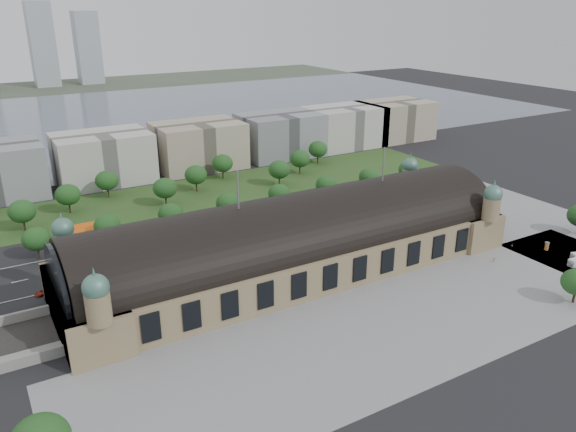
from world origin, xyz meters
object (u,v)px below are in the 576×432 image
parked_car_2 (124,275)px  bus_mid (310,222)px  parked_car_1 (43,292)px  traffic_car_5 (320,211)px  parked_car_3 (165,264)px  parked_car_4 (120,275)px  traffic_car_4 (249,229)px  bus_west (268,236)px  traffic_car_6 (422,194)px  pedestrian_2 (512,245)px  parked_car_0 (52,295)px  parked_car_6 (195,259)px  van_south (576,262)px  bus_east (287,231)px  petrol_station (85,229)px  traffic_car_2 (109,271)px  traffic_car_3 (127,249)px  parked_car_5 (178,261)px  pedestrian_0 (494,260)px

parked_car_2 → bus_mid: 76.24m
parked_car_1 → traffic_car_5: bearing=72.5°
parked_car_3 → parked_car_4: 15.18m
traffic_car_4 → parked_car_4: parked_car_4 is taller
bus_west → bus_mid: bus_west is taller
traffic_car_6 → bus_west: (-85.75, -9.52, 0.78)m
parked_car_1 → bus_mid: bus_mid is taller
pedestrian_2 → bus_west: bearing=11.4°
parked_car_0 → parked_car_6: bearing=54.4°
traffic_car_5 → van_south: (46.35, -86.37, 0.60)m
parked_car_1 → bus_west: bus_west is taller
parked_car_4 → bus_mid: 77.42m
parked_car_2 → van_south: size_ratio=0.85×
traffic_car_5 → parked_car_0: 111.69m
traffic_car_4 → traffic_car_6: (88.20, -2.09, 0.08)m
bus_east → bus_mid: bearing=-68.6°
traffic_car_5 → parked_car_1: size_ratio=0.72×
traffic_car_6 → bus_west: 86.28m
petrol_station → bus_mid: petrol_station is taller
parked_car_1 → pedestrian_2: bearing=46.3°
parked_car_3 → bus_west: (40.81, 2.00, 0.68)m
traffic_car_2 → parked_car_4: parked_car_4 is taller
parked_car_2 → bus_west: bearing=59.2°
bus_mid → bus_east: bearing=111.6°
parked_car_0 → parked_car_2: bearing=58.3°
traffic_car_5 → parked_car_6: size_ratio=0.69×
traffic_car_3 → van_south: 155.34m
parked_car_2 → parked_car_4: (-1.25, 0.58, -0.03)m
traffic_car_5 → parked_car_2: size_ratio=0.74×
parked_car_3 → bus_mid: size_ratio=0.46×
parked_car_5 → bus_west: 36.42m
parked_car_5 → van_south: (115.36, -69.94, 0.45)m
parked_car_1 → parked_car_2: (24.49, -1.01, 0.01)m
parked_car_3 → traffic_car_4: bearing=86.0°
petrol_station → bus_west: (58.38, -38.28, -1.45)m
van_south → parked_car_6: bearing=150.6°
parked_car_6 → bus_mid: bus_mid is taller
traffic_car_6 → parked_car_4: 142.24m
traffic_car_3 → bus_mid: 70.62m
traffic_car_2 → parked_car_5: size_ratio=0.89×
parked_car_1 → pedestrian_0: size_ratio=3.40×
parked_car_3 → pedestrian_0: 112.14m
traffic_car_3 → bus_west: bus_west is taller
petrol_station → traffic_car_3: 23.59m
traffic_car_3 → parked_car_0: (-28.94, -22.70, 0.17)m
traffic_car_2 → parked_car_2: 6.74m
parked_car_2 → pedestrian_2: (127.68, -47.99, 0.08)m
traffic_car_5 → parked_car_5: (-69.00, -16.43, 0.15)m
parked_car_5 → bus_mid: (57.50, 6.29, 0.67)m
bus_east → parked_car_3: bearing=96.8°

